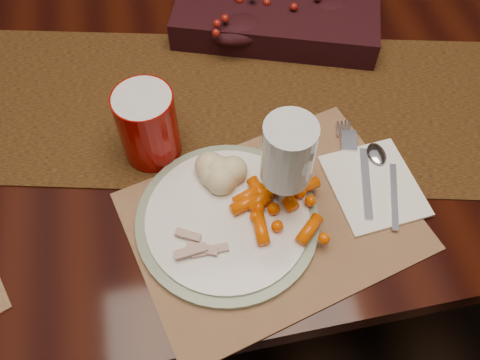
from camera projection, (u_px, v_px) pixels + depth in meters
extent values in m
plane|color=black|center=(231.00, 244.00, 1.55)|extent=(5.00, 5.00, 0.00)
cube|color=black|center=(229.00, 176.00, 1.23)|extent=(1.80, 1.00, 0.75)
cube|color=#462709|center=(207.00, 105.00, 0.86)|extent=(1.71, 0.73, 0.00)
cube|color=brown|center=(272.00, 221.00, 0.74)|extent=(0.46, 0.38, 0.00)
cylinder|color=white|center=(227.00, 219.00, 0.73)|extent=(0.32, 0.32, 0.01)
cube|color=white|center=(374.00, 185.00, 0.77)|extent=(0.14, 0.16, 0.01)
cylinder|color=#7F0502|center=(148.00, 126.00, 0.76)|extent=(0.11, 0.11, 0.12)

